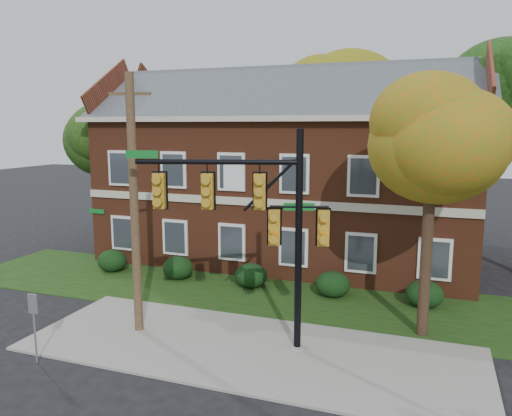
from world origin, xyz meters
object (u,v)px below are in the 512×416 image
(hedge_right, at_px, (333,284))
(tree_near_right, at_px, (441,131))
(hedge_far_right, at_px, (424,294))
(sign_post, at_px, (34,316))
(hedge_left, at_px, (178,268))
(hedge_center, at_px, (251,276))
(traffic_signal, at_px, (258,216))
(tree_left_rear, at_px, (111,128))
(hedge_far_left, at_px, (112,261))
(utility_pole, at_px, (134,205))
(apartment_building, at_px, (287,162))
(tree_far_rear, at_px, (343,93))

(hedge_right, height_order, tree_near_right, tree_near_right)
(hedge_far_right, distance_m, tree_near_right, 6.77)
(hedge_far_right, distance_m, sign_post, 13.55)
(hedge_left, height_order, tree_near_right, tree_near_right)
(hedge_center, relative_size, traffic_signal, 0.21)
(hedge_left, xyz_separation_m, sign_post, (0.00, -8.52, 0.89))
(hedge_left, bearing_deg, tree_left_rear, 146.41)
(hedge_far_right, xyz_separation_m, sign_post, (-10.50, -8.52, 0.89))
(hedge_left, xyz_separation_m, hedge_far_right, (10.50, 0.00, 0.00))
(tree_left_rear, bearing_deg, hedge_left, -33.59)
(tree_left_rear, bearing_deg, hedge_center, -23.04)
(hedge_far_left, relative_size, hedge_far_right, 1.00)
(hedge_far_right, bearing_deg, hedge_left, 180.00)
(hedge_left, relative_size, hedge_far_right, 1.00)
(hedge_right, relative_size, tree_near_right, 0.16)
(hedge_far_left, height_order, hedge_right, same)
(hedge_far_left, bearing_deg, utility_pole, -47.82)
(tree_left_rear, height_order, utility_pole, tree_left_rear)
(hedge_left, xyz_separation_m, hedge_center, (3.50, 0.00, 0.00))
(apartment_building, xyz_separation_m, hedge_far_left, (-7.00, -5.25, -4.46))
(tree_left_rear, bearing_deg, traffic_signal, -38.87)
(hedge_far_right, bearing_deg, sign_post, -140.94)
(apartment_building, height_order, traffic_signal, apartment_building)
(hedge_right, xyz_separation_m, sign_post, (-7.00, -8.52, 0.89))
(hedge_left, distance_m, sign_post, 8.57)
(hedge_far_left, xyz_separation_m, tree_near_right, (14.22, -2.83, 6.14))
(traffic_signal, bearing_deg, hedge_right, 61.41)
(tree_left_rear, relative_size, traffic_signal, 1.32)
(tree_left_rear, bearing_deg, tree_far_rear, 38.97)
(hedge_left, height_order, tree_left_rear, tree_left_rear)
(apartment_building, bearing_deg, hedge_far_left, -143.11)
(hedge_center, height_order, utility_pole, utility_pole)
(utility_pole, bearing_deg, sign_post, -136.74)
(sign_post, bearing_deg, tree_far_rear, 72.97)
(tree_near_right, relative_size, tree_left_rear, 0.97)
(traffic_signal, bearing_deg, apartment_building, 85.83)
(hedge_far_left, relative_size, utility_pole, 0.17)
(hedge_far_left, distance_m, tree_near_right, 15.75)
(apartment_building, height_order, tree_near_right, apartment_building)
(hedge_right, bearing_deg, hedge_far_left, 180.00)
(hedge_right, height_order, tree_far_rear, tree_far_rear)
(tree_near_right, xyz_separation_m, sign_post, (-10.72, -5.69, -5.26))
(hedge_left, relative_size, hedge_right, 1.00)
(tree_far_rear, bearing_deg, traffic_signal, -87.15)
(hedge_far_left, relative_size, sign_post, 0.67)
(hedge_center, distance_m, hedge_far_right, 7.00)
(hedge_far_left, height_order, traffic_signal, traffic_signal)
(tree_left_rear, height_order, tree_far_rear, tree_far_rear)
(apartment_building, bearing_deg, hedge_left, -123.67)
(hedge_far_left, bearing_deg, hedge_left, 0.00)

